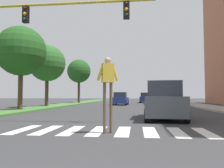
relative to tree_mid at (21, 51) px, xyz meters
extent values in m
plane|color=#38383A|center=(8.17, 14.50, -4.73)|extent=(140.00, 140.00, 0.00)
cube|color=silver|center=(5.02, -8.75, -4.73)|extent=(0.45, 2.20, 0.01)
cube|color=silver|center=(5.92, -8.75, -4.73)|extent=(0.45, 2.20, 0.01)
cube|color=silver|center=(6.82, -8.75, -4.73)|extent=(0.45, 2.20, 0.01)
cube|color=silver|center=(7.72, -8.75, -4.73)|extent=(0.45, 2.20, 0.01)
cube|color=silver|center=(8.62, -8.75, -4.73)|extent=(0.45, 2.20, 0.01)
cube|color=silver|center=(9.52, -8.75, -4.73)|extent=(0.45, 2.20, 0.01)
cube|color=silver|center=(10.42, -8.75, -4.73)|extent=(0.45, 2.20, 0.01)
cube|color=silver|center=(11.32, -8.75, -4.73)|extent=(0.45, 2.20, 0.01)
cube|color=#477A38|center=(0.02, 12.50, -4.66)|extent=(2.95, 64.00, 0.15)
cylinder|color=#4C3823|center=(0.00, 0.00, -2.87)|extent=(0.36, 0.36, 3.42)
sphere|color=#23561E|center=(0.00, 0.00, 0.02)|extent=(3.93, 3.93, 3.93)
cylinder|color=#4C3823|center=(-0.26, 5.71, -2.91)|extent=(0.36, 0.36, 3.34)
sphere|color=#2D6628|center=(-0.26, 5.71, -0.09)|extent=(3.83, 3.83, 3.83)
cylinder|color=#4C3823|center=(0.41, 16.10, -2.71)|extent=(0.36, 0.36, 3.74)
sphere|color=#23561E|center=(0.41, 16.10, 0.22)|extent=(3.55, 3.55, 3.55)
cube|color=#9E9991|center=(16.37, 12.50, -4.66)|extent=(3.00, 64.00, 0.15)
cylinder|color=gold|center=(5.58, -6.53, 0.82)|extent=(8.76, 0.12, 0.12)
cube|color=black|center=(3.83, -6.53, 0.37)|extent=(0.28, 0.20, 0.80)
sphere|color=#4C0C0C|center=(3.83, -6.65, 0.63)|extent=(0.16, 0.16, 0.16)
sphere|color=#F2A519|center=(3.83, -6.65, 0.37)|extent=(0.16, 0.16, 0.16)
sphere|color=#0F3F19|center=(3.83, -6.65, 0.11)|extent=(0.16, 0.16, 0.16)
cube|color=black|center=(8.65, -6.53, 0.37)|extent=(0.28, 0.20, 0.80)
sphere|color=#4C0C0C|center=(8.65, -6.65, 0.63)|extent=(0.16, 0.16, 0.16)
sphere|color=#F2A519|center=(8.65, -6.65, 0.37)|extent=(0.16, 0.16, 0.16)
sphere|color=#0F3F19|center=(8.65, -6.65, 0.11)|extent=(0.16, 0.16, 0.16)
cylinder|color=brown|center=(8.24, -9.13, -3.91)|extent=(0.13, 0.13, 1.65)
cylinder|color=brown|center=(8.04, -9.22, -3.91)|extent=(0.13, 0.13, 1.65)
cube|color=gold|center=(8.14, -9.18, -2.77)|extent=(0.44, 0.37, 0.62)
cylinder|color=gold|center=(8.36, -9.09, -2.74)|extent=(0.28, 0.18, 0.58)
cylinder|color=gold|center=(7.92, -9.27, -2.74)|extent=(0.28, 0.18, 0.58)
sphere|color=tan|center=(8.14, -9.18, -2.35)|extent=(0.29, 0.29, 0.22)
cube|color=#474C51|center=(10.53, -4.40, -4.03)|extent=(2.20, 4.72, 0.96)
cube|color=#2D333D|center=(10.54, -4.17, -3.15)|extent=(1.84, 2.64, 0.79)
cylinder|color=black|center=(11.27, -6.31, -4.41)|extent=(0.26, 0.65, 0.64)
cylinder|color=black|center=(9.54, -6.19, -4.41)|extent=(0.26, 0.65, 0.64)
cylinder|color=black|center=(11.52, -2.62, -4.41)|extent=(0.26, 0.65, 0.64)
cylinder|color=black|center=(9.78, -2.50, -4.41)|extent=(0.26, 0.65, 0.64)
cube|color=navy|center=(7.00, 12.69, -4.11)|extent=(1.99, 4.09, 0.79)
cube|color=#2D333D|center=(6.99, 12.49, -3.39)|extent=(1.68, 1.88, 0.65)
cylinder|color=black|center=(6.24, 14.28, -4.41)|extent=(0.25, 0.65, 0.64)
cylinder|color=black|center=(7.89, 14.21, -4.41)|extent=(0.25, 0.65, 0.64)
cylinder|color=black|center=(6.10, 11.17, -4.41)|extent=(0.25, 0.65, 0.64)
cylinder|color=black|center=(7.75, 11.10, -4.41)|extent=(0.25, 0.65, 0.64)
cube|color=navy|center=(10.61, 22.21, -4.09)|extent=(2.09, 4.59, 0.84)
cube|color=#2D333D|center=(10.63, 22.43, -3.32)|extent=(1.68, 2.13, 0.69)
cylinder|color=black|center=(11.24, 20.37, -4.41)|extent=(0.27, 0.66, 0.64)
cylinder|color=black|center=(9.68, 20.51, -4.41)|extent=(0.27, 0.66, 0.64)
cylinder|color=black|center=(11.54, 23.92, -4.41)|extent=(0.27, 0.66, 0.64)
cylinder|color=black|center=(9.99, 24.05, -4.41)|extent=(0.27, 0.66, 0.64)
cube|color=maroon|center=(5.72, 35.20, -4.10)|extent=(1.75, 4.25, 0.82)
cube|color=#2D333D|center=(5.72, 34.98, -3.35)|extent=(1.54, 1.92, 0.67)
cylinder|color=black|center=(4.93, 36.87, -4.41)|extent=(0.22, 0.64, 0.64)
cylinder|color=black|center=(6.52, 36.87, -4.41)|extent=(0.22, 0.64, 0.64)
cylinder|color=black|center=(4.93, 33.52, -4.41)|extent=(0.22, 0.64, 0.64)
cylinder|color=black|center=(6.51, 33.52, -4.41)|extent=(0.22, 0.64, 0.64)
camera|label=1|loc=(9.07, -16.31, -3.51)|focal=35.17mm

